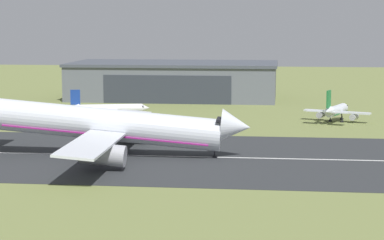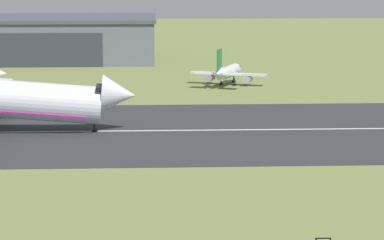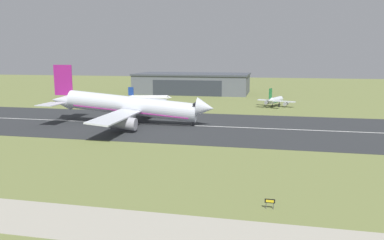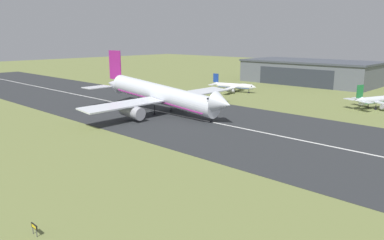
% 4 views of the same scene
% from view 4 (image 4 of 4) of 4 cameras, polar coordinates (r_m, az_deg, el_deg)
% --- Properties ---
extents(ground_plane, '(653.31, 653.31, 0.00)m').
position_cam_4_polar(ground_plane, '(68.71, -18.65, -8.29)').
color(ground_plane, olive).
extents(runway_strip, '(413.31, 51.62, 0.06)m').
position_cam_4_polar(runway_strip, '(100.14, 7.09, -1.16)').
color(runway_strip, '#2B2D30').
rests_on(runway_strip, ground_plane).
extents(runway_centreline, '(371.98, 0.70, 0.01)m').
position_cam_4_polar(runway_centreline, '(100.13, 7.09, -1.14)').
color(runway_centreline, silver).
rests_on(runway_centreline, runway_strip).
extents(hangar_building, '(66.10, 33.42, 11.70)m').
position_cam_4_polar(hangar_building, '(203.42, 17.57, 7.02)').
color(hangar_building, slate).
rests_on(hangar_building, ground_plane).
extents(airplane_landing, '(55.50, 57.78, 18.94)m').
position_cam_4_polar(airplane_landing, '(118.21, -4.73, 3.83)').
color(airplane_landing, silver).
rests_on(airplane_landing, ground_plane).
extents(airplane_parked_centre, '(16.39, 17.09, 8.41)m').
position_cam_4_polar(airplane_parked_centre, '(138.43, 25.80, 2.67)').
color(airplane_parked_centre, silver).
rests_on(airplane_parked_centre, ground_plane).
extents(airplane_parked_east, '(21.12, 22.73, 7.61)m').
position_cam_4_polar(airplane_parked_east, '(164.29, 6.37, 5.15)').
color(airplane_parked_east, white).
rests_on(airplane_parked_east, ground_plane).
extents(runway_sign, '(1.48, 0.13, 1.51)m').
position_cam_4_polar(runway_sign, '(51.01, -22.90, -14.81)').
color(runway_sign, '#4C4C51').
rests_on(runway_sign, ground_plane).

